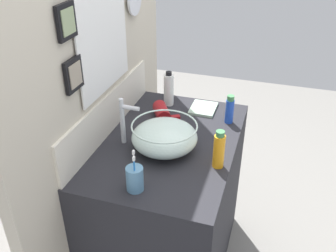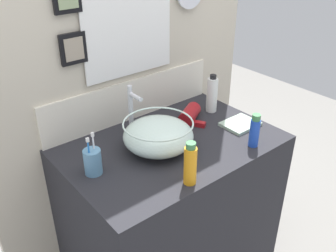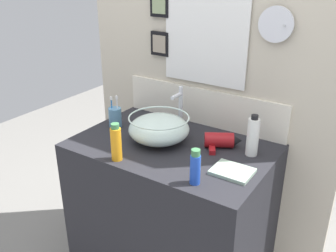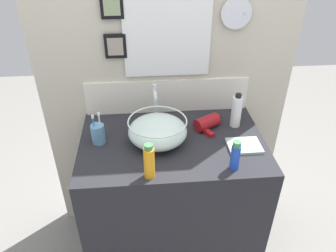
% 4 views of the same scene
% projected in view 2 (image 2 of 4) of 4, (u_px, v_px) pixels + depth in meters
% --- Properties ---
extents(vanity_counter, '(1.01, 0.66, 0.91)m').
position_uv_depth(vanity_counter, '(172.00, 217.00, 1.97)').
color(vanity_counter, '#232328').
rests_on(vanity_counter, ground).
extents(back_panel, '(1.53, 0.09, 2.45)m').
position_uv_depth(back_panel, '(126.00, 59.00, 1.84)').
color(back_panel, beige).
rests_on(back_panel, ground).
extents(glass_bowl_sink, '(0.32, 0.32, 0.14)m').
position_uv_depth(glass_bowl_sink, '(158.00, 135.00, 1.67)').
color(glass_bowl_sink, silver).
rests_on(glass_bowl_sink, vanity_counter).
extents(faucet, '(0.02, 0.10, 0.24)m').
position_uv_depth(faucet, '(132.00, 107.00, 1.77)').
color(faucet, silver).
rests_on(faucet, vanity_counter).
extents(hair_drier, '(0.20, 0.19, 0.08)m').
position_uv_depth(hair_drier, '(191.00, 113.00, 1.93)').
color(hair_drier, maroon).
rests_on(hair_drier, vanity_counter).
extents(toothbrush_cup, '(0.07, 0.07, 0.18)m').
position_uv_depth(toothbrush_cup, '(93.00, 162.00, 1.52)').
color(toothbrush_cup, '#598CB2').
rests_on(toothbrush_cup, vanity_counter).
extents(spray_bottle, '(0.05, 0.05, 0.19)m').
position_uv_depth(spray_bottle, '(190.00, 164.00, 1.44)').
color(spray_bottle, orange).
rests_on(spray_bottle, vanity_counter).
extents(shampoo_bottle, '(0.04, 0.04, 0.16)m').
position_uv_depth(shampoo_bottle, '(255.00, 131.00, 1.69)').
color(shampoo_bottle, blue).
rests_on(shampoo_bottle, vanity_counter).
extents(lotion_bottle, '(0.06, 0.06, 0.21)m').
position_uv_depth(lotion_bottle, '(212.00, 94.00, 1.99)').
color(lotion_bottle, white).
rests_on(lotion_bottle, vanity_counter).
extents(hand_towel, '(0.18, 0.14, 0.02)m').
position_uv_depth(hand_towel, '(240.00, 124.00, 1.89)').
color(hand_towel, '#99B29E').
rests_on(hand_towel, vanity_counter).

